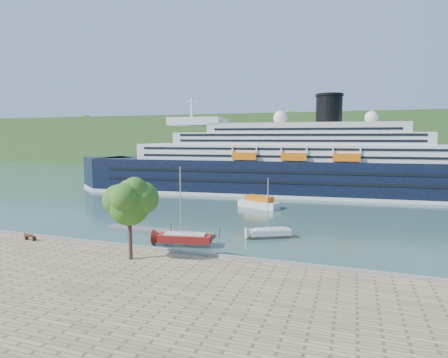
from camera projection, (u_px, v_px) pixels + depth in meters
ground at (124, 254)px, 44.23m from camera, size 400.00×400.00×0.00m
far_hillside at (298, 141)px, 179.04m from camera, size 400.00×50.00×24.00m
quay_coping at (122, 245)px, 43.91m from camera, size 220.00×0.50×0.30m
cruise_ship at (280, 145)px, 89.82m from camera, size 106.65×25.27×23.73m
park_bench at (30, 236)px, 46.47m from camera, size 1.58×0.71×0.99m
promenade_tree at (130, 215)px, 38.76m from camera, size 5.69×5.69×9.42m
floating_pontoon at (159, 231)px, 54.24m from camera, size 16.70×2.36×0.37m
sailboat_red at (185, 209)px, 47.00m from camera, size 7.73×3.45×9.65m
sailboat_white_far at (271, 210)px, 50.85m from camera, size 6.22×4.34×7.92m
tender_launch at (259, 202)px, 73.30m from camera, size 8.81×5.50×2.30m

